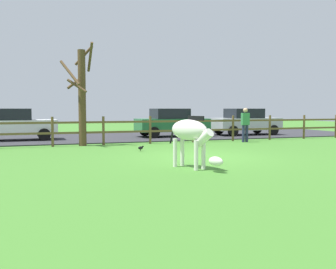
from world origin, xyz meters
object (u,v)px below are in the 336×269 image
parked_car_white (13,124)px  parked_car_silver (245,121)px  bare_tree (82,94)px  zebra (191,134)px  parked_car_green (172,122)px  crow_on_grass (141,148)px  visitor_near_fence (245,123)px

parked_car_white → parked_car_silver: (12.80, -0.36, 0.00)m
bare_tree → zebra: size_ratio=2.42×
parked_car_green → zebra: bearing=-106.8°
crow_on_grass → parked_car_white: (-4.83, 6.14, 0.72)m
parked_car_white → visitor_near_fence: 11.31m
bare_tree → visitor_near_fence: 7.73m
bare_tree → parked_car_silver: bare_tree is taller
crow_on_grass → parked_car_silver: bearing=35.9°
bare_tree → parked_car_white: bare_tree is taller
zebra → crow_on_grass: zebra is taller
parked_car_green → parked_car_silver: bearing=-2.5°
parked_car_silver → parked_car_green: 4.61m
zebra → parked_car_white: size_ratio=0.45×
zebra → parked_car_white: (-5.08, 10.49, -0.08)m
zebra → parked_car_green: parked_car_green is taller
bare_tree → crow_on_grass: bearing=-56.0°
zebra → visitor_near_fence: size_ratio=1.11×
parked_car_silver → parked_car_green: (-4.60, 0.20, 0.00)m
parked_car_white → crow_on_grass: bearing=-51.8°
parked_car_white → parked_car_green: size_ratio=1.01×
crow_on_grass → visitor_near_fence: (5.70, 2.02, 0.78)m
bare_tree → parked_car_green: size_ratio=1.09×
bare_tree → crow_on_grass: bare_tree is taller
zebra → parked_car_white: 11.65m
bare_tree → parked_car_white: bearing=131.4°
bare_tree → zebra: (2.11, -7.13, -1.31)m
visitor_near_fence → crow_on_grass: bearing=-160.5°
crow_on_grass → parked_car_silver: 9.87m
visitor_near_fence → parked_car_white: bearing=158.7°
crow_on_grass → bare_tree: bearing=124.0°
crow_on_grass → zebra: bearing=-86.8°
crow_on_grass → parked_car_silver: parked_car_silver is taller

